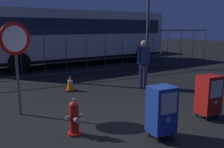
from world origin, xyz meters
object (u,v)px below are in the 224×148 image
traffic_cone (70,83)px  bus_near (80,34)px  stop_sign (16,49)px  pedestrian (144,61)px  newspaper_box_primary (162,110)px  fire_hydrant (74,118)px  bus_far (73,33)px  newspaper_box_secondary (209,95)px

traffic_cone → bus_near: bus_near is taller
stop_sign → pedestrian: stop_sign is taller
newspaper_box_primary → traffic_cone: size_ratio=1.92×
newspaper_box_primary → bus_near: size_ratio=0.10×
stop_sign → traffic_cone: (1.77, 1.63, -1.34)m
fire_hydrant → pedestrian: pedestrian is taller
bus_far → fire_hydrant: bearing=-113.9°
newspaper_box_primary → bus_near: (1.87, 9.84, 1.14)m
stop_sign → bus_far: 12.98m
newspaper_box_primary → pedestrian: (1.95, 3.46, 0.38)m
newspaper_box_secondary → traffic_cone: 4.43m
bus_far → pedestrian: bearing=-101.1°
newspaper_box_secondary → bus_far: bearing=84.6°
newspaper_box_primary → bus_far: bus_far is taller
stop_sign → bus_far: bearing=66.2°
newspaper_box_secondary → traffic_cone: newspaper_box_secondary is taller
newspaper_box_primary → fire_hydrant: bearing=148.6°
traffic_cone → stop_sign: bearing=-137.5°
newspaper_box_primary → bus_far: (2.97, 14.44, 1.14)m
bus_near → bus_far: (1.09, 4.60, 0.00)m
stop_sign → newspaper_box_primary: bearing=-48.5°
newspaper_box_secondary → pedestrian: (0.32, 3.13, 0.38)m
fire_hydrant → bus_far: bearing=72.0°
newspaper_box_secondary → bus_near: bearing=88.6°
bus_far → traffic_cone: bearing=-114.5°
traffic_cone → bus_far: size_ratio=0.05×
traffic_cone → newspaper_box_secondary: bearing=-61.1°
newspaper_box_primary → bus_near: bus_near is taller
pedestrian → traffic_cone: pedestrian is taller
bus_near → fire_hydrant: bearing=-115.9°
newspaper_box_primary → newspaper_box_secondary: 1.66m
newspaper_box_secondary → stop_sign: bearing=150.1°
stop_sign → traffic_cone: stop_sign is taller
traffic_cone → bus_near: bearing=67.2°
bus_near → pedestrian: bearing=-94.8°
fire_hydrant → stop_sign: bearing=116.1°
newspaper_box_primary → pedestrian: 3.99m
traffic_cone → newspaper_box_primary: bearing=-83.2°
pedestrian → newspaper_box_secondary: bearing=-95.9°
fire_hydrant → bus_far: size_ratio=0.07×
fire_hydrant → bus_near: 9.65m
traffic_cone → bus_near: size_ratio=0.05×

